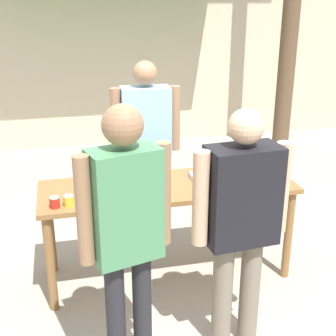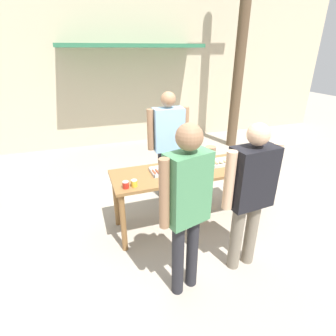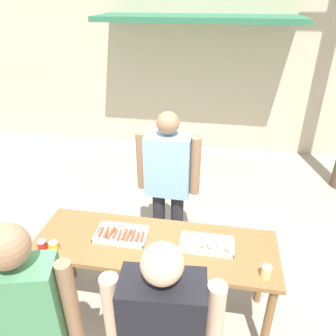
% 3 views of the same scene
% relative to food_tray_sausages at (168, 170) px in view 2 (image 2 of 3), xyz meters
% --- Properties ---
extents(ground_plane, '(24.00, 24.00, 0.00)m').
position_rel_food_tray_sausages_xyz_m(ground_plane, '(0.31, -0.04, -0.87)').
color(ground_plane, '#A39989').
extents(building_facade_back, '(12.00, 1.11, 4.50)m').
position_rel_food_tray_sausages_xyz_m(building_facade_back, '(0.31, 3.94, 1.39)').
color(building_facade_back, beige).
rests_on(building_facade_back, ground).
extents(serving_table, '(2.11, 0.69, 0.85)m').
position_rel_food_tray_sausages_xyz_m(serving_table, '(0.31, -0.04, -0.13)').
color(serving_table, brown).
rests_on(serving_table, ground).
extents(food_tray_sausages, '(0.46, 0.27, 0.04)m').
position_rel_food_tray_sausages_xyz_m(food_tray_sausages, '(0.00, 0.00, 0.00)').
color(food_tray_sausages, silver).
rests_on(food_tray_sausages, serving_table).
extents(food_tray_buns, '(0.46, 0.24, 0.06)m').
position_rel_food_tray_sausages_xyz_m(food_tray_buns, '(0.77, -0.00, 0.01)').
color(food_tray_buns, silver).
rests_on(food_tray_buns, serving_table).
extents(condiment_jar_mustard, '(0.07, 0.07, 0.08)m').
position_rel_food_tray_sausages_xyz_m(condiment_jar_mustard, '(-0.61, -0.27, 0.03)').
color(condiment_jar_mustard, '#B22319').
rests_on(condiment_jar_mustard, serving_table).
extents(condiment_jar_ketchup, '(0.07, 0.07, 0.08)m').
position_rel_food_tray_sausages_xyz_m(condiment_jar_ketchup, '(-0.51, -0.26, 0.03)').
color(condiment_jar_ketchup, gold).
rests_on(condiment_jar_ketchup, serving_table).
extents(beer_cup, '(0.08, 0.08, 0.11)m').
position_rel_food_tray_sausages_xyz_m(beer_cup, '(1.22, -0.27, 0.04)').
color(beer_cup, '#DBC67A').
rests_on(beer_cup, serving_table).
extents(person_server_behind_table, '(0.68, 0.27, 1.76)m').
position_rel_food_tray_sausages_xyz_m(person_server_behind_table, '(0.28, 0.80, 0.17)').
color(person_server_behind_table, '#232328').
rests_on(person_server_behind_table, ground).
extents(person_customer_holding_hotdog, '(0.57, 0.32, 1.80)m').
position_rel_food_tray_sausages_xyz_m(person_customer_holding_hotdog, '(-0.20, -1.10, 0.22)').
color(person_customer_holding_hotdog, '#232328').
rests_on(person_customer_holding_hotdog, ground).
extents(person_customer_with_cup, '(0.67, 0.29, 1.71)m').
position_rel_food_tray_sausages_xyz_m(person_customer_with_cup, '(0.56, -1.00, 0.14)').
color(person_customer_with_cup, '#756B5B').
rests_on(person_customer_with_cup, ground).
extents(utility_pole, '(1.10, 0.25, 5.15)m').
position_rel_food_tray_sausages_xyz_m(utility_pole, '(2.73, 2.74, 1.77)').
color(utility_pole, brown).
rests_on(utility_pole, ground).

